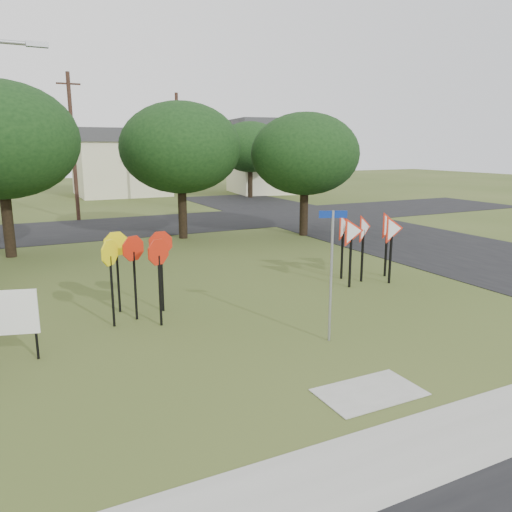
{
  "coord_description": "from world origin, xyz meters",
  "views": [
    {
      "loc": [
        -5.85,
        -9.3,
        4.63
      ],
      "look_at": [
        0.24,
        3.0,
        1.6
      ],
      "focal_mm": 35.0,
      "sensor_mm": 36.0,
      "label": 1
    }
  ],
  "objects_px": {
    "street_name_sign": "(331,268)",
    "stop_sign_cluster": "(136,256)",
    "info_board": "(6,316)",
    "yield_sign_cluster": "(368,231)"
  },
  "relations": [
    {
      "from": "info_board",
      "to": "stop_sign_cluster",
      "type": "bearing_deg",
      "value": 27.36
    },
    {
      "from": "street_name_sign",
      "to": "stop_sign_cluster",
      "type": "xyz_separation_m",
      "value": [
        -3.76,
        3.64,
        -0.07
      ]
    },
    {
      "from": "street_name_sign",
      "to": "stop_sign_cluster",
      "type": "height_order",
      "value": "street_name_sign"
    },
    {
      "from": "street_name_sign",
      "to": "info_board",
      "type": "distance_m",
      "value": 7.28
    },
    {
      "from": "yield_sign_cluster",
      "to": "info_board",
      "type": "bearing_deg",
      "value": -169.92
    },
    {
      "from": "stop_sign_cluster",
      "to": "info_board",
      "type": "height_order",
      "value": "stop_sign_cluster"
    },
    {
      "from": "street_name_sign",
      "to": "yield_sign_cluster",
      "type": "bearing_deg",
      "value": 43.04
    },
    {
      "from": "street_name_sign",
      "to": "info_board",
      "type": "height_order",
      "value": "street_name_sign"
    },
    {
      "from": "street_name_sign",
      "to": "stop_sign_cluster",
      "type": "relative_size",
      "value": 1.36
    },
    {
      "from": "yield_sign_cluster",
      "to": "info_board",
      "type": "relative_size",
      "value": 1.87
    }
  ]
}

